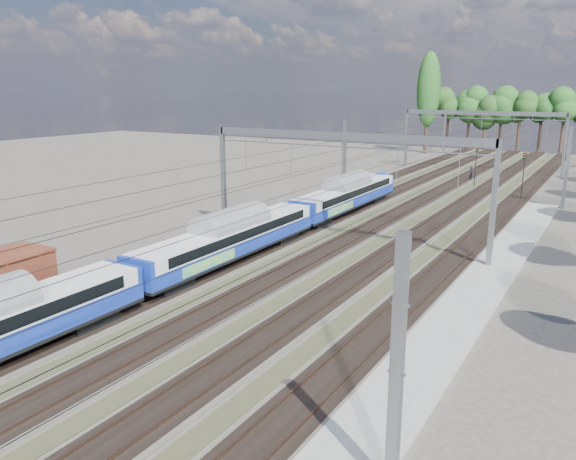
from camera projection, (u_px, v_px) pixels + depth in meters
The scene contains 9 objects.
track_bed at pixel (403, 210), 57.46m from camera, with size 21.00×130.00×0.34m.
platform at pixel (458, 316), 30.68m from camera, with size 3.00×70.00×0.30m, color gray.
catenary at pixel (433, 143), 62.14m from camera, with size 25.65×130.00×9.00m.
tree_belt at pixel (549, 114), 91.07m from camera, with size 40.47×100.44×11.88m.
poplar at pixel (429, 90), 105.87m from camera, with size 4.40×4.40×19.04m.
emu_train at pixel (228, 234), 39.35m from camera, with size 2.73×57.92×4.00m.
worker at pixel (471, 174), 76.19m from camera, with size 0.71×0.46×1.94m, color black.
signal_near at pixel (476, 162), 71.03m from camera, with size 0.36×0.33×5.10m.
signal_far at pixel (524, 171), 62.58m from camera, with size 0.37×0.34×5.27m.
Camera 1 is at (18.67, -9.30, 12.28)m, focal length 35.00 mm.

